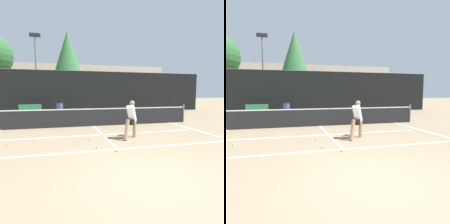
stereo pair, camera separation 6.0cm
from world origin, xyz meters
The scene contains 21 objects.
ground_plane centered at (0.00, 0.00, 0.00)m, with size 100.00×100.00×0.00m, color #937F60.
court_baseline_near centered at (0.00, 2.29, 0.00)m, with size 11.00×0.10×0.01m, color white.
court_service_line centered at (0.00, 4.55, 0.00)m, with size 8.25×0.10×0.01m, color white.
court_center_mark centered at (0.00, 4.56, 0.00)m, with size 0.10×4.54×0.01m, color white.
court_sideline_right centered at (4.51, 4.56, 0.00)m, with size 0.10×5.54×0.01m, color white.
net centered at (0.00, 6.83, 0.51)m, with size 11.09×0.09×1.07m.
fence_back centered at (0.00, 14.15, 1.83)m, with size 24.00×0.06×3.68m.
player_practicing centered at (0.94, 3.61, 0.80)m, with size 0.87×1.10×1.49m.
tennis_ball_scattered_0 centered at (-3.06, 5.53, 0.03)m, with size 0.07×0.07×0.07m, color #D1E033.
tennis_ball_scattered_1 centered at (-1.22, 5.11, 0.03)m, with size 0.07×0.07×0.07m, color #D1E033.
tennis_ball_scattered_2 centered at (-0.66, 3.74, 0.03)m, with size 0.07×0.07×0.07m, color #D1E033.
tennis_ball_scattered_3 centered at (-0.11, 2.06, 0.03)m, with size 0.07×0.07×0.07m, color #D1E033.
tennis_ball_scattered_4 centered at (-0.62, 2.60, 0.03)m, with size 0.07×0.07×0.07m, color #D1E033.
tennis_ball_scattered_5 centered at (-3.50, 3.70, 0.03)m, with size 0.07×0.07×0.07m, color #D1E033.
courtside_bench centered at (-3.91, 12.96, 0.47)m, with size 1.70×0.57×0.86m.
trash_bin centered at (-1.70, 12.96, 0.48)m, with size 0.56×0.56×0.96m.
parked_car centered at (1.16, 16.46, 0.65)m, with size 1.81×4.68×1.54m.
floodlight_mast centered at (-3.98, 19.19, 5.09)m, with size 1.10×0.24×7.92m.
tree_mid centered at (8.47, 21.37, 3.88)m, with size 3.93×3.93×4.37m.
tree_east centered at (-0.67, 19.32, 6.01)m, with size 3.19×3.19×8.51m.
building_far centered at (0.00, 33.46, 3.34)m, with size 36.00×2.40×6.68m, color beige.
Camera 1 is at (-1.78, -3.62, 1.81)m, focal length 32.00 mm.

